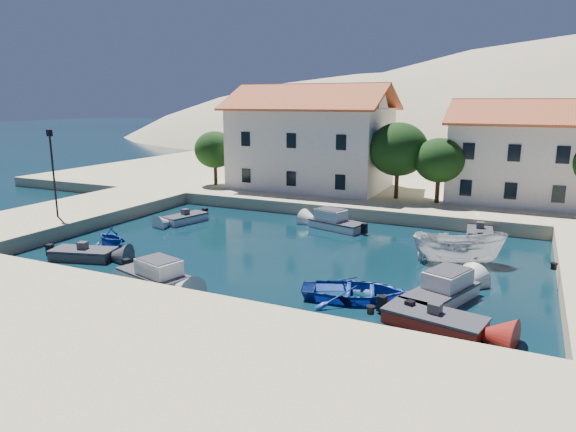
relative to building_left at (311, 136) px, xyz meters
The scene contains 20 objects.
ground 29.24m from the building_left, 77.91° to the right, with size 400.00×400.00×0.00m, color black.
quay_south 34.95m from the building_left, 79.99° to the right, with size 52.00×12.00×1.00m, color #C3B386.
quay_west 22.86m from the building_left, 125.84° to the right, with size 8.00×20.00×1.00m, color #C3B386.
quay_north 13.91m from the building_left, 51.34° to the left, with size 80.00×36.00×1.00m, color #C3B386.
hills 103.51m from the building_left, 74.43° to the left, with size 254.00×176.00×99.00m.
building_left is the anchor object (origin of this frame).
building_mid 18.04m from the building_left, ahead, with size 10.50×8.40×8.30m.
trees 10.87m from the building_left, 13.60° to the right, with size 37.30×5.30×6.45m.
lamppost 23.10m from the building_left, 119.90° to the right, with size 0.35×0.25×6.22m.
bollards 26.13m from the building_left, 69.97° to the right, with size 29.36×9.56×0.30m.
motorboat_grey_sw 25.46m from the building_left, 100.14° to the right, with size 4.01×2.58×1.25m.
cabin_cruiser_south 26.64m from the building_left, 85.32° to the right, with size 4.53×2.87×1.60m.
rowboat_south 27.15m from the building_left, 62.64° to the right, with size 3.58×5.01×1.04m, color #1C3B9B.
motorboat_red_se 30.40m from the building_left, 57.28° to the right, with size 4.37×2.60×1.25m.
cabin_cruiser_east 27.88m from the building_left, 54.39° to the right, with size 3.24×4.84×1.60m.
boat_east 23.03m from the building_left, 44.49° to the right, with size 1.98×5.25×2.03m, color silver.
motorboat_white_ne 19.58m from the building_left, 28.68° to the right, with size 2.00×3.70×1.25m.
rowboat_west 22.75m from the building_left, 103.69° to the right, with size 2.25×2.61×1.37m, color #1C3B9B.
motorboat_white_west 15.86m from the building_left, 107.89° to the right, with size 2.31×3.65×1.25m.
cabin_cruiser_north 14.14m from the building_left, 58.77° to the right, with size 4.40×2.80×1.60m.
Camera 1 is at (13.12, -17.66, 9.22)m, focal length 32.00 mm.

